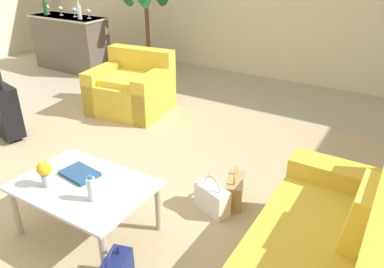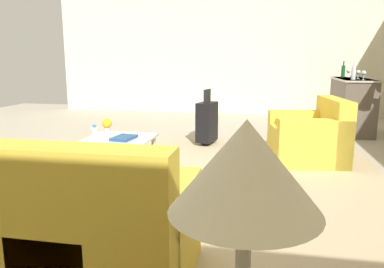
{
  "view_description": "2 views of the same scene",
  "coord_description": "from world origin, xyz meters",
  "px_view_note": "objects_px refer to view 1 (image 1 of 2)",
  "views": [
    {
      "loc": [
        2.32,
        -2.08,
        2.06
      ],
      "look_at": [
        0.83,
        0.38,
        0.61
      ],
      "focal_mm": 35.0,
      "sensor_mm": 36.0,
      "label": 1
    },
    {
      "loc": [
        4.0,
        1.03,
        1.29
      ],
      "look_at": [
        0.8,
        0.42,
        0.64
      ],
      "focal_mm": 35.0,
      "sensor_mm": 36.0,
      "label": 2
    }
  ],
  "objects_px": {
    "coffee_table_book": "(80,174)",
    "wine_glass_left_of_centre": "(60,9)",
    "wine_bottle_green": "(45,8)",
    "potted_palm": "(147,30)",
    "bar_console": "(71,43)",
    "handbag_white": "(212,198)",
    "armchair": "(133,90)",
    "coffee_table": "(84,191)",
    "wine_glass_rightmost": "(88,12)",
    "wine_glass_leftmost": "(47,8)",
    "handbag_tan": "(235,190)",
    "wine_glass_right_of_centre": "(74,10)",
    "suitcase_black": "(5,111)",
    "wine_bottle_clear": "(79,12)",
    "water_bottle": "(92,189)",
    "flower_vase": "(45,172)"
  },
  "relations": [
    {
      "from": "coffee_table_book",
      "to": "bar_console",
      "type": "xyz_separation_m",
      "value": [
        -3.38,
        3.02,
        0.03
      ]
    },
    {
      "from": "wine_bottle_green",
      "to": "potted_palm",
      "type": "distance_m",
      "value": 1.89
    },
    {
      "from": "wine_bottle_green",
      "to": "potted_palm",
      "type": "relative_size",
      "value": 0.2
    },
    {
      "from": "flower_vase",
      "to": "water_bottle",
      "type": "bearing_deg",
      "value": 6.79
    },
    {
      "from": "water_bottle",
      "to": "wine_glass_left_of_centre",
      "type": "height_order",
      "value": "wine_glass_left_of_centre"
    },
    {
      "from": "wine_glass_rightmost",
      "to": "wine_glass_leftmost",
      "type": "bearing_deg",
      "value": -178.11
    },
    {
      "from": "wine_glass_left_of_centre",
      "to": "wine_bottle_clear",
      "type": "relative_size",
      "value": 0.51
    },
    {
      "from": "water_bottle",
      "to": "wine_glass_right_of_centre",
      "type": "bearing_deg",
      "value": 137.59
    },
    {
      "from": "wine_glass_leftmost",
      "to": "wine_glass_right_of_centre",
      "type": "bearing_deg",
      "value": 2.08
    },
    {
      "from": "coffee_table_book",
      "to": "wine_glass_left_of_centre",
      "type": "height_order",
      "value": "wine_glass_left_of_centre"
    },
    {
      "from": "flower_vase",
      "to": "wine_glass_right_of_centre",
      "type": "relative_size",
      "value": 1.33
    },
    {
      "from": "water_bottle",
      "to": "potted_palm",
      "type": "height_order",
      "value": "potted_palm"
    },
    {
      "from": "wine_glass_left_of_centre",
      "to": "wine_bottle_green",
      "type": "xyz_separation_m",
      "value": [
        -0.26,
        -0.12,
        0.01
      ]
    },
    {
      "from": "water_bottle",
      "to": "suitcase_black",
      "type": "xyz_separation_m",
      "value": [
        -2.2,
        0.8,
        -0.19
      ]
    },
    {
      "from": "coffee_table",
      "to": "wine_bottle_clear",
      "type": "height_order",
      "value": "wine_bottle_clear"
    },
    {
      "from": "coffee_table",
      "to": "handbag_white",
      "type": "height_order",
      "value": "coffee_table"
    },
    {
      "from": "handbag_white",
      "to": "handbag_tan",
      "type": "relative_size",
      "value": 1.0
    },
    {
      "from": "water_bottle",
      "to": "wine_bottle_green",
      "type": "bearing_deg",
      "value": 143.11
    },
    {
      "from": "coffee_table",
      "to": "coffee_table_book",
      "type": "relative_size",
      "value": 3.58
    },
    {
      "from": "handbag_white",
      "to": "wine_glass_right_of_centre",
      "type": "bearing_deg",
      "value": 149.46
    },
    {
      "from": "wine_bottle_clear",
      "to": "suitcase_black",
      "type": "distance_m",
      "value": 2.63
    },
    {
      "from": "wine_glass_left_of_centre",
      "to": "wine_bottle_clear",
      "type": "distance_m",
      "value": 0.61
    },
    {
      "from": "coffee_table",
      "to": "handbag_white",
      "type": "distance_m",
      "value": 1.06
    },
    {
      "from": "handbag_white",
      "to": "coffee_table_book",
      "type": "bearing_deg",
      "value": -141.65
    },
    {
      "from": "wine_glass_leftmost",
      "to": "potted_palm",
      "type": "xyz_separation_m",
      "value": [
        1.8,
        0.6,
        -0.31
      ]
    },
    {
      "from": "armchair",
      "to": "coffee_table",
      "type": "relative_size",
      "value": 1.04
    },
    {
      "from": "wine_bottle_green",
      "to": "handbag_tan",
      "type": "relative_size",
      "value": 0.84
    },
    {
      "from": "coffee_table_book",
      "to": "potted_palm",
      "type": "relative_size",
      "value": 0.19
    },
    {
      "from": "wine_glass_rightmost",
      "to": "potted_palm",
      "type": "bearing_deg",
      "value": 35.07
    },
    {
      "from": "wine_glass_right_of_centre",
      "to": "handbag_tan",
      "type": "distance_m",
      "value": 4.78
    },
    {
      "from": "flower_vase",
      "to": "wine_glass_leftmost",
      "type": "xyz_separation_m",
      "value": [
        -3.78,
        3.25,
        0.49
      ]
    },
    {
      "from": "coffee_table",
      "to": "handbag_white",
      "type": "relative_size",
      "value": 2.86
    },
    {
      "from": "wine_glass_left_of_centre",
      "to": "suitcase_black",
      "type": "distance_m",
      "value": 3.02
    },
    {
      "from": "coffee_table_book",
      "to": "wine_bottle_green",
      "type": "bearing_deg",
      "value": 149.62
    },
    {
      "from": "handbag_tan",
      "to": "water_bottle",
      "type": "bearing_deg",
      "value": -120.53
    },
    {
      "from": "handbag_white",
      "to": "bar_console",
      "type": "bearing_deg",
      "value": 150.74
    },
    {
      "from": "wine_glass_leftmost",
      "to": "wine_bottle_clear",
      "type": "relative_size",
      "value": 0.51
    },
    {
      "from": "wine_glass_right_of_centre",
      "to": "armchair",
      "type": "bearing_deg",
      "value": -25.44
    },
    {
      "from": "wine_bottle_clear",
      "to": "wine_bottle_green",
      "type": "bearing_deg",
      "value": 180.0
    },
    {
      "from": "bar_console",
      "to": "wine_bottle_green",
      "type": "distance_m",
      "value": 0.73
    },
    {
      "from": "wine_glass_leftmost",
      "to": "handbag_tan",
      "type": "bearing_deg",
      "value": -24.01
    },
    {
      "from": "coffee_table_book",
      "to": "flower_vase",
      "type": "xyz_separation_m",
      "value": [
        -0.1,
        -0.23,
        0.11
      ]
    },
    {
      "from": "armchair",
      "to": "wine_glass_left_of_centre",
      "type": "height_order",
      "value": "wine_glass_left_of_centre"
    },
    {
      "from": "coffee_table",
      "to": "wine_glass_right_of_centre",
      "type": "distance_m",
      "value": 4.62
    },
    {
      "from": "water_bottle",
      "to": "coffee_table_book",
      "type": "distance_m",
      "value": 0.38
    },
    {
      "from": "wine_bottle_green",
      "to": "handbag_white",
      "type": "relative_size",
      "value": 0.84
    },
    {
      "from": "wine_glass_left_of_centre",
      "to": "wine_glass_rightmost",
      "type": "xyz_separation_m",
      "value": [
        0.66,
        0.02,
        0.0
      ]
    },
    {
      "from": "coffee_table_book",
      "to": "armchair",
      "type": "bearing_deg",
      "value": 126.78
    },
    {
      "from": "wine_bottle_clear",
      "to": "water_bottle",
      "type": "bearing_deg",
      "value": -43.43
    },
    {
      "from": "bar_console",
      "to": "handbag_white",
      "type": "relative_size",
      "value": 4.08
    }
  ]
}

